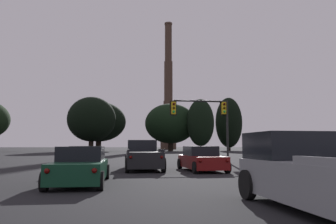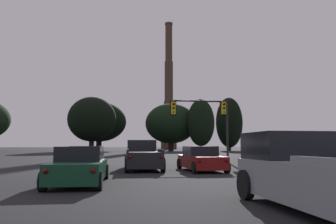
# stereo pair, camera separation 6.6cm
# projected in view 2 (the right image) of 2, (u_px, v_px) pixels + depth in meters

# --- Properties ---
(pickup_truck_right_lane_third) EXTENTS (2.25, 5.53, 1.82)m
(pickup_truck_right_lane_third) POSITION_uv_depth(u_px,v_px,m) (320.00, 175.00, 7.30)
(pickup_truck_right_lane_third) COLOR gray
(pickup_truck_right_lane_third) RESTS_ON ground_plane
(sedan_right_lane_front) EXTENTS (2.10, 4.75, 1.43)m
(sedan_right_lane_front) POSITION_uv_depth(u_px,v_px,m) (201.00, 159.00, 19.14)
(sedan_right_lane_front) COLOR maroon
(sedan_right_lane_front) RESTS_ON ground_plane
(sedan_left_lane_second) EXTENTS (2.08, 4.74, 1.43)m
(sedan_left_lane_second) POSITION_uv_depth(u_px,v_px,m) (80.00, 166.00, 12.55)
(sedan_left_lane_second) COLOR #0F3823
(sedan_left_lane_second) RESTS_ON ground_plane
(pickup_truck_center_lane_front) EXTENTS (2.27, 5.53, 1.82)m
(pickup_truck_center_lane_front) POSITION_uv_depth(u_px,v_px,m) (142.00, 156.00, 20.27)
(pickup_truck_center_lane_front) COLOR black
(pickup_truck_center_lane_front) RESTS_ON ground_plane
(hatchback_left_lane_front) EXTENTS (1.91, 4.11, 1.44)m
(hatchback_left_lane_front) POSITION_uv_depth(u_px,v_px,m) (86.00, 160.00, 17.96)
(hatchback_left_lane_front) COLOR silver
(hatchback_left_lane_front) RESTS_ON ground_plane
(traffic_light_overhead_right) EXTENTS (5.20, 0.50, 5.36)m
(traffic_light_overhead_right) POSITION_uv_depth(u_px,v_px,m) (208.00, 115.00, 28.02)
(traffic_light_overhead_right) COLOR black
(traffic_light_overhead_right) RESTS_ON ground_plane
(smokestack) EXTENTS (6.11, 6.11, 50.37)m
(smokestack) POSITION_uv_depth(u_px,v_px,m) (169.00, 99.00, 128.02)
(smokestack) COLOR #3C2B22
(smokestack) RESTS_ON ground_plane
(treeline_center_left) EXTENTS (7.60, 6.84, 15.16)m
(treeline_center_left) POSITION_uv_depth(u_px,v_px,m) (229.00, 123.00, 93.19)
(treeline_center_left) COLOR black
(treeline_center_left) RESTS_ON ground_plane
(treeline_far_right) EXTENTS (7.03, 6.33, 13.40)m
(treeline_far_right) POSITION_uv_depth(u_px,v_px,m) (201.00, 123.00, 83.92)
(treeline_far_right) COLOR black
(treeline_far_right) RESTS_ON ground_plane
(treeline_left_mid) EXTENTS (11.39, 10.25, 13.04)m
(treeline_left_mid) POSITION_uv_depth(u_px,v_px,m) (92.00, 119.00, 77.80)
(treeline_left_mid) COLOR black
(treeline_left_mid) RESTS_ON ground_plane
(treeline_right_mid) EXTENTS (13.82, 12.44, 12.81)m
(treeline_right_mid) POSITION_uv_depth(u_px,v_px,m) (171.00, 124.00, 88.53)
(treeline_right_mid) COLOR black
(treeline_right_mid) RESTS_ON ground_plane
(treeline_far_left) EXTENTS (13.90, 12.51, 12.80)m
(treeline_far_left) POSITION_uv_depth(u_px,v_px,m) (99.00, 122.00, 84.87)
(treeline_far_left) COLOR black
(treeline_far_left) RESTS_ON ground_plane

